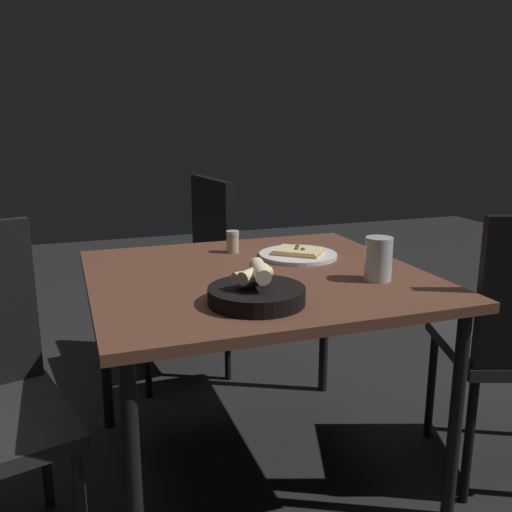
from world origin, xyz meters
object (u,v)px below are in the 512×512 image
(bread_basket, at_px, (256,292))
(chair_spare, at_px, (190,265))
(pizza_plate, at_px, (298,254))
(pepper_shaker, at_px, (233,243))
(beer_glass, at_px, (378,262))
(dining_table, at_px, (257,290))

(bread_basket, height_order, chair_spare, chair_spare)
(pizza_plate, relative_size, bread_basket, 1.06)
(pepper_shaker, bearing_deg, pizza_plate, -125.61)
(pizza_plate, distance_m, beer_glass, 0.37)
(dining_table, xyz_separation_m, beer_glass, (-0.20, -0.33, 0.12))
(bread_basket, relative_size, chair_spare, 0.29)
(bread_basket, distance_m, pepper_shaker, 0.59)
(beer_glass, xyz_separation_m, pepper_shaker, (0.49, 0.32, -0.02))
(bread_basket, relative_size, pepper_shaker, 3.26)
(beer_glass, distance_m, pepper_shaker, 0.59)
(bread_basket, bearing_deg, chair_spare, -3.36)
(dining_table, distance_m, chair_spare, 0.87)
(dining_table, distance_m, pepper_shaker, 0.31)
(pizza_plate, bearing_deg, beer_glass, -161.62)
(dining_table, relative_size, beer_glass, 7.82)
(dining_table, distance_m, beer_glass, 0.40)
(dining_table, xyz_separation_m, pizza_plate, (0.15, -0.21, 0.07))
(pizza_plate, relative_size, chair_spare, 0.30)
(pepper_shaker, bearing_deg, beer_glass, -147.25)
(dining_table, height_order, beer_glass, beer_glass)
(dining_table, distance_m, bread_basket, 0.31)
(pepper_shaker, height_order, chair_spare, chair_spare)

